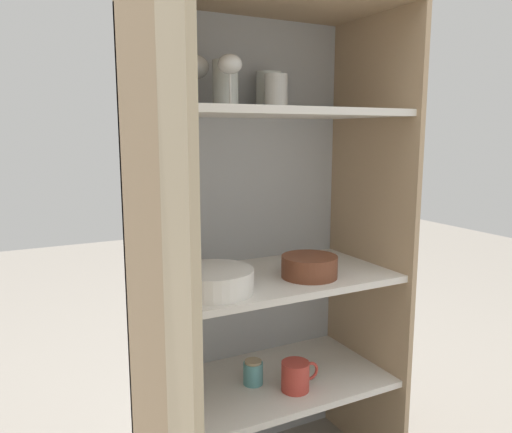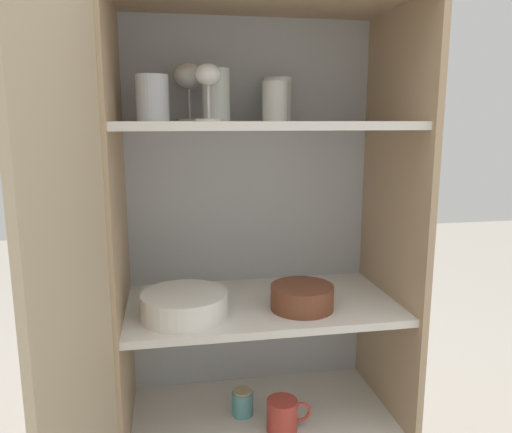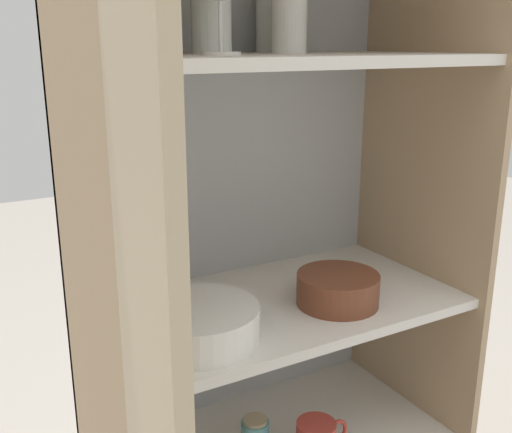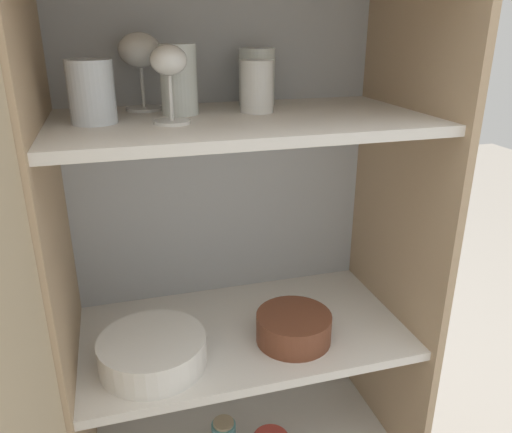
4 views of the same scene
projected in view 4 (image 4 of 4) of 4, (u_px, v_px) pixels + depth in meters
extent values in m
cube|color=#B2B7BC|center=(224.00, 269.00, 1.30)|extent=(0.76, 0.02, 1.44)
cube|color=tan|center=(70.00, 336.00, 1.03)|extent=(0.02, 0.43, 1.44)
cube|color=tan|center=(390.00, 287.00, 1.22)|extent=(0.02, 0.43, 1.44)
cube|color=silver|center=(244.00, 332.00, 1.14)|extent=(0.72, 0.39, 0.02)
cube|color=silver|center=(241.00, 122.00, 0.97)|extent=(0.72, 0.39, 0.02)
cylinder|color=white|center=(257.00, 77.00, 1.08)|extent=(0.08, 0.08, 0.12)
cylinder|color=white|center=(92.00, 92.00, 0.88)|extent=(0.08, 0.08, 0.11)
cylinder|color=white|center=(179.00, 80.00, 0.97)|extent=(0.07, 0.07, 0.13)
cylinder|color=white|center=(257.00, 86.00, 0.99)|extent=(0.07, 0.07, 0.10)
cylinder|color=white|center=(172.00, 122.00, 0.90)|extent=(0.07, 0.07, 0.01)
cylinder|color=white|center=(171.00, 98.00, 0.88)|extent=(0.01, 0.01, 0.08)
ellipsoid|color=white|center=(168.00, 60.00, 0.86)|extent=(0.06, 0.06, 0.05)
cylinder|color=white|center=(144.00, 109.00, 1.03)|extent=(0.08, 0.08, 0.01)
cylinder|color=white|center=(143.00, 88.00, 1.02)|extent=(0.01, 0.01, 0.08)
ellipsoid|color=white|center=(140.00, 50.00, 0.99)|extent=(0.09, 0.09, 0.07)
cylinder|color=white|center=(154.00, 362.00, 1.02)|extent=(0.22, 0.22, 0.01)
cylinder|color=white|center=(153.00, 359.00, 1.02)|extent=(0.22, 0.22, 0.01)
cylinder|color=white|center=(153.00, 355.00, 1.01)|extent=(0.22, 0.22, 0.01)
cylinder|color=white|center=(153.00, 351.00, 1.01)|extent=(0.22, 0.22, 0.01)
cylinder|color=white|center=(152.00, 348.00, 1.01)|extent=(0.22, 0.22, 0.01)
cylinder|color=white|center=(152.00, 344.00, 1.00)|extent=(0.22, 0.22, 0.01)
cylinder|color=white|center=(152.00, 340.00, 1.00)|extent=(0.22, 0.22, 0.01)
cylinder|color=brown|center=(294.00, 327.00, 1.09)|extent=(0.16, 0.16, 0.06)
torus|color=brown|center=(294.00, 317.00, 1.08)|extent=(0.16, 0.16, 0.01)
cylinder|color=tan|center=(223.00, 423.00, 1.22)|extent=(0.05, 0.05, 0.01)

